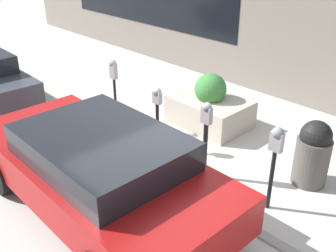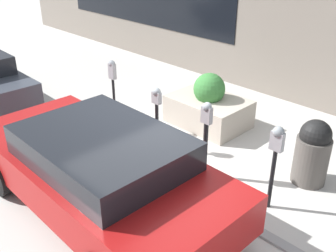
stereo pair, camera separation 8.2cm
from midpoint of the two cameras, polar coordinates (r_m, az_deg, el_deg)
The scene contains 10 objects.
ground_plane at distance 6.91m, azimuth -0.53°, elevation -6.74°, with size 40.00×40.00×0.00m, color beige.
curb_strip at distance 6.85m, azimuth -1.02°, elevation -6.86°, with size 24.50×0.16×0.04m.
building_facade at distance 9.55m, azimuth 20.12°, elevation 15.28°, with size 24.50×0.17×4.31m.
parking_meter_nearest at distance 5.78m, azimuth 15.68°, elevation -3.47°, with size 0.20×0.17×1.37m.
parking_meter_second at distance 6.39m, azimuth 5.90°, elevation -0.43°, with size 0.18×0.15×1.37m.
parking_meter_middle at distance 7.20m, azimuth -1.25°, elevation 2.83°, with size 0.18×0.16×1.26m.
parking_meter_fourth at distance 8.01m, azimuth -7.54°, elevation 6.58°, with size 0.16×0.13×1.50m.
planter_box at distance 8.43m, azimuth 6.34°, elevation 2.75°, with size 1.62×1.16×1.15m.
parked_car_middle at distance 5.81m, azimuth -9.74°, elevation -5.95°, with size 4.51×2.01×1.32m.
trash_bin at distance 6.80m, azimuth 20.59°, elevation -3.70°, with size 0.56×0.56×1.13m.
Camera 1 is at (-4.24, 3.91, 3.81)m, focal length 42.00 mm.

